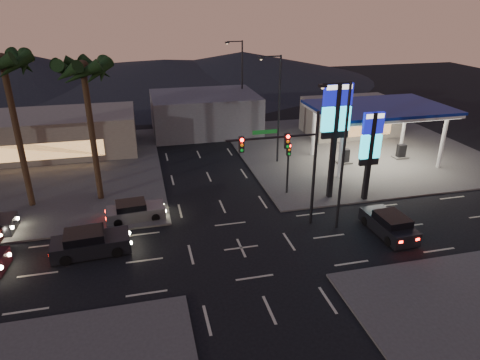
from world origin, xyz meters
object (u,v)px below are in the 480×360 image
object	(u,v)px
car_lane_b_front	(135,211)
suv_station	(389,225)
gas_station	(379,110)
pylon_sign_tall	(336,119)
traffic_signal_mast	(290,155)
pylon_sign_short	(371,143)
car_lane_a_front	(90,243)

from	to	relation	value
car_lane_b_front	suv_station	size ratio (longest dim) A/B	0.95
gas_station	pylon_sign_tall	xyz separation A→B (m)	(-7.50, -6.50, 1.31)
gas_station	car_lane_b_front	world-z (taller)	gas_station
pylon_sign_tall	suv_station	xyz separation A→B (m)	(1.50, -6.10, -5.71)
traffic_signal_mast	suv_station	bearing A→B (deg)	-22.50
traffic_signal_mast	car_lane_b_front	bearing A→B (deg)	160.89
traffic_signal_mast	gas_station	bearing A→B (deg)	39.28
pylon_sign_short	traffic_signal_mast	distance (m)	7.69
gas_station	traffic_signal_mast	distance (m)	15.82
pylon_sign_tall	car_lane_b_front	size ratio (longest dim) A/B	2.11
pylon_sign_tall	pylon_sign_short	size ratio (longest dim) A/B	1.29
gas_station	suv_station	size ratio (longest dim) A/B	2.70
pylon_sign_tall	pylon_sign_short	distance (m)	3.20
gas_station	pylon_sign_short	bearing A→B (deg)	-123.69
pylon_sign_short	car_lane_a_front	world-z (taller)	pylon_sign_short
car_lane_b_front	traffic_signal_mast	bearing A→B (deg)	-19.11
gas_station	car_lane_b_front	size ratio (longest dim) A/B	2.85
pylon_sign_tall	suv_station	size ratio (longest dim) A/B	1.99
pylon_sign_tall	pylon_sign_short	bearing A→B (deg)	-21.80
gas_station	suv_station	bearing A→B (deg)	-115.46
gas_station	car_lane_a_front	bearing A→B (deg)	-157.61
pylon_sign_tall	car_lane_b_front	xyz separation A→B (m)	(-14.95, 0.02, -5.76)
gas_station	pylon_sign_short	size ratio (longest dim) A/B	1.74
pylon_sign_tall	traffic_signal_mast	distance (m)	6.02
pylon_sign_short	car_lane_b_front	size ratio (longest dim) A/B	1.64
traffic_signal_mast	car_lane_a_front	size ratio (longest dim) A/B	1.64
car_lane_a_front	car_lane_b_front	distance (m)	4.77
gas_station	traffic_signal_mast	bearing A→B (deg)	-140.72
traffic_signal_mast	car_lane_b_front	xyz separation A→B (m)	(-10.21, 3.54, -4.60)
pylon_sign_tall	car_lane_b_front	bearing A→B (deg)	179.90
traffic_signal_mast	suv_station	xyz separation A→B (m)	(6.25, -2.59, -4.54)
pylon_sign_tall	car_lane_a_front	xyz separation A→B (m)	(-17.68, -3.88, -5.67)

